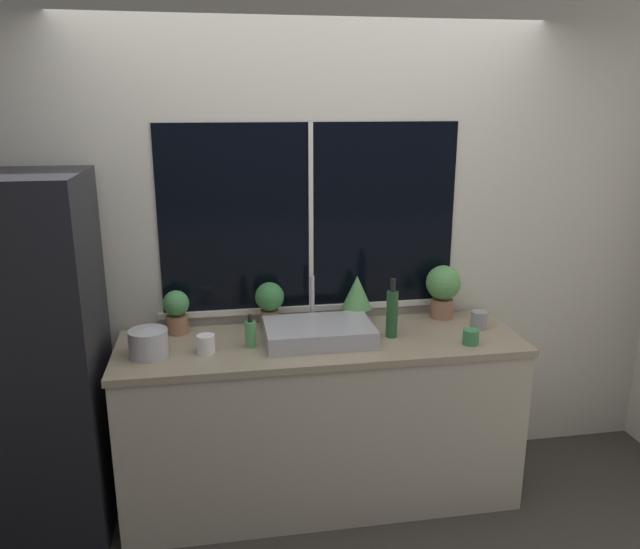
{
  "coord_description": "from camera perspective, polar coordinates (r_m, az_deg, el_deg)",
  "views": [
    {
      "loc": [
        -0.51,
        -2.63,
        2.09
      ],
      "look_at": [
        -0.01,
        0.3,
        1.26
      ],
      "focal_mm": 35.0,
      "sensor_mm": 36.0,
      "label": 1
    }
  ],
  "objects": [
    {
      "name": "mug_grey",
      "position": [
        3.45,
        14.31,
        -4.05
      ],
      "size": [
        0.09,
        0.09,
        0.1
      ],
      "color": "gray",
      "rests_on": "counter"
    },
    {
      "name": "bottle_tall",
      "position": [
        3.23,
        6.6,
        -3.49
      ],
      "size": [
        0.06,
        0.06,
        0.31
      ],
      "color": "#235128",
      "rests_on": "counter"
    },
    {
      "name": "potted_plant_far_right",
      "position": [
        3.54,
        11.19,
        -1.16
      ],
      "size": [
        0.19,
        0.19,
        0.3
      ],
      "color": "#9E6B4C",
      "rests_on": "counter"
    },
    {
      "name": "mug_green",
      "position": [
        3.23,
        13.62,
        -5.55
      ],
      "size": [
        0.08,
        0.08,
        0.08
      ],
      "color": "#38844C",
      "rests_on": "counter"
    },
    {
      "name": "potted_plant_center_right",
      "position": [
        3.41,
        3.4,
        -1.92
      ],
      "size": [
        0.17,
        0.17,
        0.27
      ],
      "color": "#9E6B4C",
      "rests_on": "counter"
    },
    {
      "name": "potted_plant_far_left",
      "position": [
        3.34,
        -12.99,
        -3.2
      ],
      "size": [
        0.14,
        0.14,
        0.23
      ],
      "color": "#9E6B4C",
      "rests_on": "counter"
    },
    {
      "name": "refrigerator",
      "position": [
        3.29,
        -25.91,
        -7.39
      ],
      "size": [
        0.75,
        0.64,
        1.79
      ],
      "color": "black",
      "rests_on": "ground_plane"
    },
    {
      "name": "kettle",
      "position": [
        3.1,
        -15.41,
        -5.97
      ],
      "size": [
        0.19,
        0.19,
        0.15
      ],
      "color": "#B2B2B7",
      "rests_on": "counter"
    },
    {
      "name": "wall_back",
      "position": [
        3.43,
        -0.93,
        3.13
      ],
      "size": [
        8.0,
        0.09,
        2.7
      ],
      "color": "beige",
      "rests_on": "ground_plane"
    },
    {
      "name": "mug_white",
      "position": [
        3.08,
        -10.39,
        -6.27
      ],
      "size": [
        0.09,
        0.09,
        0.09
      ],
      "color": "white",
      "rests_on": "counter"
    },
    {
      "name": "counter",
      "position": [
        3.4,
        0.12,
        -13.17
      ],
      "size": [
        2.06,
        0.63,
        0.91
      ],
      "color": "#B2A893",
      "rests_on": "ground_plane"
    },
    {
      "name": "wall_right",
      "position": [
        4.95,
        22.57,
        5.81
      ],
      "size": [
        0.06,
        7.0,
        2.7
      ],
      "color": "beige",
      "rests_on": "ground_plane"
    },
    {
      "name": "potted_plant_center_left",
      "position": [
        3.34,
        -4.62,
        -2.46
      ],
      "size": [
        0.15,
        0.15,
        0.25
      ],
      "color": "#9E6B4C",
      "rests_on": "counter"
    },
    {
      "name": "ground_plane",
      "position": [
        3.4,
        1.05,
        -22.36
      ],
      "size": [
        14.0,
        14.0,
        0.0
      ],
      "primitive_type": "plane",
      "color": "#38332D"
    },
    {
      "name": "sink",
      "position": [
        3.18,
        -0.12,
        -5.28
      ],
      "size": [
        0.55,
        0.41,
        0.28
      ],
      "color": "#ADADB2",
      "rests_on": "counter"
    },
    {
      "name": "soap_bottle",
      "position": [
        3.12,
        -6.37,
        -5.37
      ],
      "size": [
        0.06,
        0.06,
        0.17
      ],
      "color": "#519E5B",
      "rests_on": "counter"
    }
  ]
}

